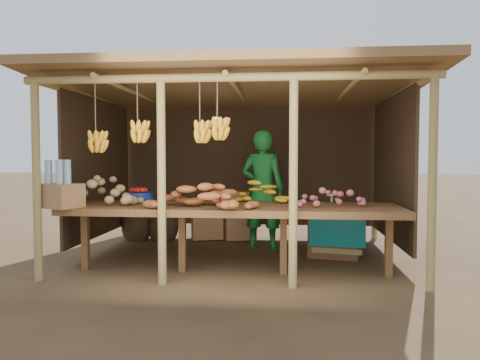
{
  "coord_description": "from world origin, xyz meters",
  "views": [
    {
      "loc": [
        0.61,
        -6.38,
        1.39
      ],
      "look_at": [
        0.0,
        0.0,
        1.05
      ],
      "focal_mm": 35.0,
      "sensor_mm": 36.0,
      "label": 1
    }
  ],
  "objects": [
    {
      "name": "ground",
      "position": [
        0.0,
        0.0,
        0.0
      ],
      "size": [
        60.0,
        60.0,
        0.0
      ],
      "primitive_type": "plane",
      "color": "brown",
      "rests_on": "ground"
    },
    {
      "name": "stall_structure",
      "position": [
        -0.08,
        0.02,
        1.92
      ],
      "size": [
        4.7,
        3.5,
        2.43
      ],
      "color": "tan",
      "rests_on": "ground"
    },
    {
      "name": "counter",
      "position": [
        0.0,
        -0.95,
        0.74
      ],
      "size": [
        3.9,
        1.05,
        0.8
      ],
      "color": "brown",
      "rests_on": "ground"
    },
    {
      "name": "potato_heap",
      "position": [
        -1.63,
        -0.9,
        0.98
      ],
      "size": [
        1.05,
        0.67,
        0.37
      ],
      "primitive_type": null,
      "rotation": [
        0.0,
        0.0,
        -0.06
      ],
      "color": "tan",
      "rests_on": "counter"
    },
    {
      "name": "sweet_potato_heap",
      "position": [
        -0.29,
        -1.22,
        0.98
      ],
      "size": [
        1.25,
        0.91,
        0.36
      ],
      "primitive_type": null,
      "rotation": [
        0.0,
        0.0,
        0.22
      ],
      "color": "#9F5128",
      "rests_on": "counter"
    },
    {
      "name": "onion_heap",
      "position": [
        1.15,
        -0.94,
        0.98
      ],
      "size": [
        0.84,
        0.56,
        0.36
      ],
      "primitive_type": null,
      "rotation": [
        0.0,
        0.0,
        -0.11
      ],
      "color": "#BD5C65",
      "rests_on": "counter"
    },
    {
      "name": "banana_pile",
      "position": [
        0.32,
        -0.49,
        0.97
      ],
      "size": [
        0.72,
        0.57,
        0.35
      ],
      "primitive_type": null,
      "rotation": [
        0.0,
        0.0,
        0.34
      ],
      "color": "gold",
      "rests_on": "counter"
    },
    {
      "name": "tomato_basin",
      "position": [
        -1.22,
        -0.64,
        0.87
      ],
      "size": [
        0.35,
        0.35,
        0.18
      ],
      "rotation": [
        0.0,
        0.0,
        0.32
      ],
      "color": "navy",
      "rests_on": "counter"
    },
    {
      "name": "bottle_box",
      "position": [
        -1.9,
        -1.36,
        1.01
      ],
      "size": [
        0.53,
        0.48,
        0.54
      ],
      "color": "#A06E47",
      "rests_on": "counter"
    },
    {
      "name": "vendor",
      "position": [
        0.29,
        0.54,
        0.88
      ],
      "size": [
        0.72,
        0.54,
        1.77
      ],
      "primitive_type": "imported",
      "rotation": [
        0.0,
        0.0,
        2.94
      ],
      "color": "#1A752E",
      "rests_on": "ground"
    },
    {
      "name": "tarp_crate",
      "position": [
        1.3,
        0.12,
        0.36
      ],
      "size": [
        0.85,
        0.77,
        0.87
      ],
      "color": "brown",
      "rests_on": "ground"
    },
    {
      "name": "carton_stack",
      "position": [
        -0.3,
        1.2,
        0.35
      ],
      "size": [
        1.12,
        0.52,
        0.79
      ],
      "color": "#A06E47",
      "rests_on": "ground"
    },
    {
      "name": "burlap_sacks",
      "position": [
        -1.58,
        1.03,
        0.29
      ],
      "size": [
        0.94,
        0.49,
        0.66
      ],
      "color": "#402D1E",
      "rests_on": "ground"
    }
  ]
}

